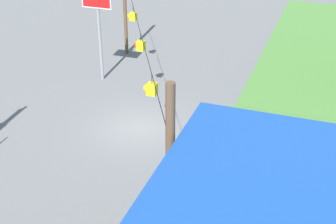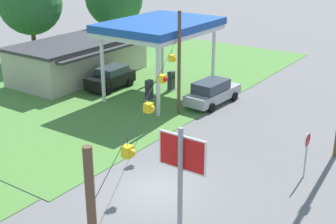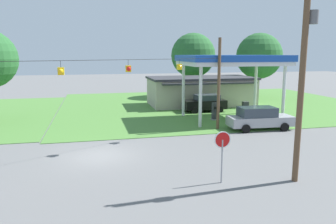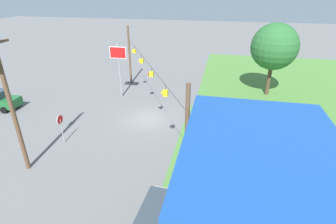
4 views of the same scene
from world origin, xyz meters
name	(u,v)px [view 2 (image 2 of 4)]	position (x,y,z in m)	size (l,w,h in m)	color
ground_plane	(157,189)	(0.00, 0.00, 0.00)	(160.00, 160.00, 0.00)	slate
grass_verge_station_corner	(95,72)	(14.10, 17.49, 0.02)	(36.00, 28.00, 0.04)	#4C7F38
gas_station_canopy	(160,28)	(12.10, 8.47, 5.37)	(9.02, 6.49, 5.91)	silver
gas_station_store	(80,59)	(12.28, 17.47, 1.68)	(12.26, 6.73, 3.33)	#B2A893
fuel_pump_near	(149,91)	(10.60, 8.47, 0.77)	(0.71, 0.56, 1.62)	gray
fuel_pump_far	(171,82)	(13.59, 8.47, 0.77)	(0.71, 0.56, 1.62)	gray
car_at_pumps_front	(212,92)	(12.66, 4.10, 0.95)	(5.29, 2.32, 1.84)	#9E9EA3
car_at_pumps_rear	(111,78)	(11.17, 12.84, 0.95)	(4.43, 2.15, 1.82)	black
stop_sign_roadside	(307,145)	(5.47, -5.54, 1.81)	(0.80, 0.08, 2.50)	#99999E
stop_sign_overhead	(181,176)	(-4.75, -4.53, 4.24)	(0.22, 1.85, 6.03)	gray
signal_span_gantry	(156,115)	(0.00, -0.01, 4.00)	(19.20, 10.24, 7.27)	brown
tree_behind_station	(30,3)	(13.73, 25.20, 5.79)	(6.18, 6.18, 8.90)	#4C3828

